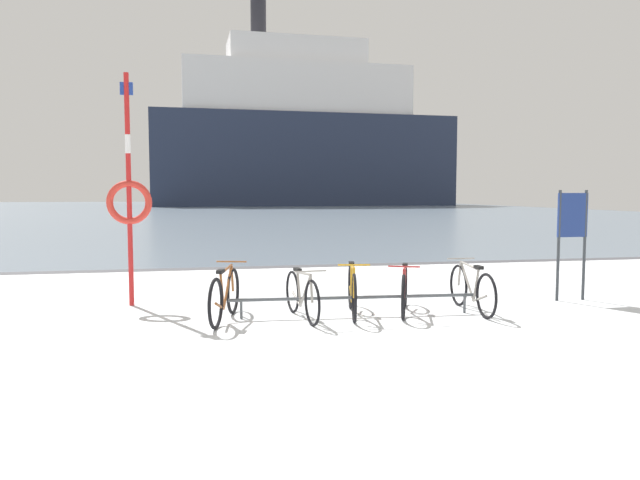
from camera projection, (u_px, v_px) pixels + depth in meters
name	position (u px, v px, depth m)	size (l,w,h in m)	color
ground	(218.00, 212.00, 57.75)	(80.00, 132.00, 0.08)	silver
bike_rack	(356.00, 298.00, 8.96)	(3.78, 0.30, 0.31)	#4C5156
bicycle_0	(225.00, 295.00, 8.60)	(0.61, 1.68, 0.82)	black
bicycle_1	(302.00, 295.00, 8.73)	(0.46, 1.63, 0.77)	black
bicycle_2	(352.00, 291.00, 9.00)	(0.50, 1.72, 0.83)	black
bicycle_3	(404.00, 290.00, 9.16)	(0.70, 1.59, 0.79)	black
bicycle_4	(472.00, 289.00, 9.26)	(0.46, 1.72, 0.80)	black
info_sign	(572.00, 226.00, 10.19)	(0.55, 0.05, 1.89)	#33383D
rescue_post	(129.00, 196.00, 9.68)	(0.72, 0.11, 3.76)	red
ferry_ship	(301.00, 138.00, 84.82)	(42.01, 13.07, 28.51)	#232D47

